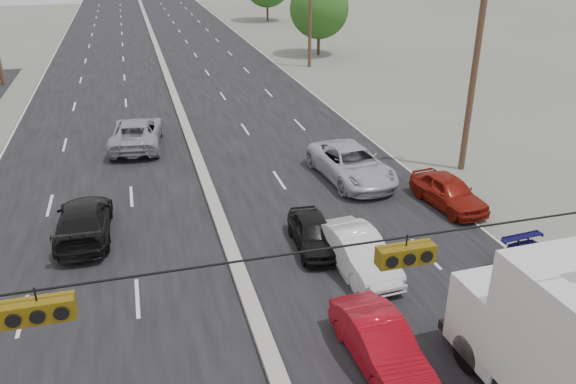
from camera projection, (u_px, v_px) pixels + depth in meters
name	position (u px, v px, depth m)	size (l,w,h in m)	color
road_surface	(178.00, 107.00, 38.01)	(20.00, 160.00, 0.02)	black
center_median	(178.00, 106.00, 37.97)	(0.50, 160.00, 0.20)	gray
utility_pole_right_b	(475.00, 66.00, 25.81)	(1.60, 0.30, 10.00)	#422D1E
utility_pole_right_c	(310.00, 7.00, 47.72)	(1.60, 0.30, 10.00)	#422D1E
traffic_signals	(400.00, 253.00, 9.78)	(25.00, 0.30, 0.54)	black
tree_right_mid	(319.00, 9.00, 53.03)	(5.60, 5.60, 7.14)	#382619
red_sedan	(380.00, 344.00, 14.92)	(1.39, 3.98, 1.31)	maroon
queue_car_a	(314.00, 233.00, 20.56)	(1.44, 3.58, 1.22)	black
queue_car_b	(358.00, 252.00, 19.16)	(1.47, 4.21, 1.39)	white
queue_car_c	(351.00, 164.00, 26.35)	(2.61, 5.65, 1.57)	#B7BABF
queue_car_d	(567.00, 283.00, 17.52)	(1.84, 4.52, 1.31)	navy
queue_car_e	(448.00, 192.00, 23.75)	(1.61, 4.01, 1.37)	maroon
oncoming_near	(84.00, 221.00, 21.28)	(1.96, 4.82, 1.40)	black
oncoming_far	(136.00, 133.00, 30.55)	(2.60, 5.63, 1.56)	#98999F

